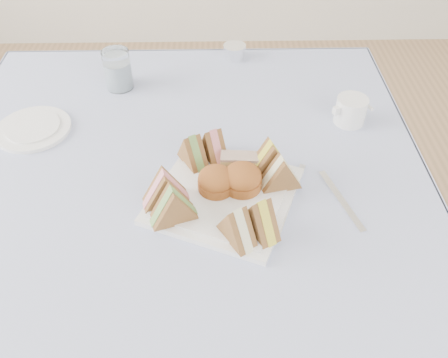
{
  "coord_description": "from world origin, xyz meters",
  "views": [
    {
      "loc": [
        0.07,
        -0.72,
        1.4
      ],
      "look_at": [
        0.09,
        -0.08,
        0.8
      ],
      "focal_mm": 38.0,
      "sensor_mm": 36.0,
      "label": 1
    }
  ],
  "objects_px": {
    "serving_plate": "(224,196)",
    "creamer_jug": "(351,110)",
    "table": "(190,278)",
    "water_glass": "(118,70)"
  },
  "relations": [
    {
      "from": "serving_plate",
      "to": "creamer_jug",
      "type": "xyz_separation_m",
      "value": [
        0.29,
        0.24,
        0.03
      ]
    },
    {
      "from": "table",
      "to": "creamer_jug",
      "type": "bearing_deg",
      "value": 23.19
    },
    {
      "from": "table",
      "to": "serving_plate",
      "type": "height_order",
      "value": "serving_plate"
    },
    {
      "from": "serving_plate",
      "to": "table",
      "type": "bearing_deg",
      "value": 162.06
    },
    {
      "from": "serving_plate",
      "to": "creamer_jug",
      "type": "height_order",
      "value": "creamer_jug"
    },
    {
      "from": "creamer_jug",
      "to": "table",
      "type": "bearing_deg",
      "value": 179.61
    },
    {
      "from": "water_glass",
      "to": "creamer_jug",
      "type": "xyz_separation_m",
      "value": [
        0.55,
        -0.16,
        -0.02
      ]
    },
    {
      "from": "table",
      "to": "serving_plate",
      "type": "bearing_deg",
      "value": -40.89
    },
    {
      "from": "serving_plate",
      "to": "water_glass",
      "type": "relative_size",
      "value": 2.55
    },
    {
      "from": "serving_plate",
      "to": "water_glass",
      "type": "distance_m",
      "value": 0.47
    }
  ]
}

